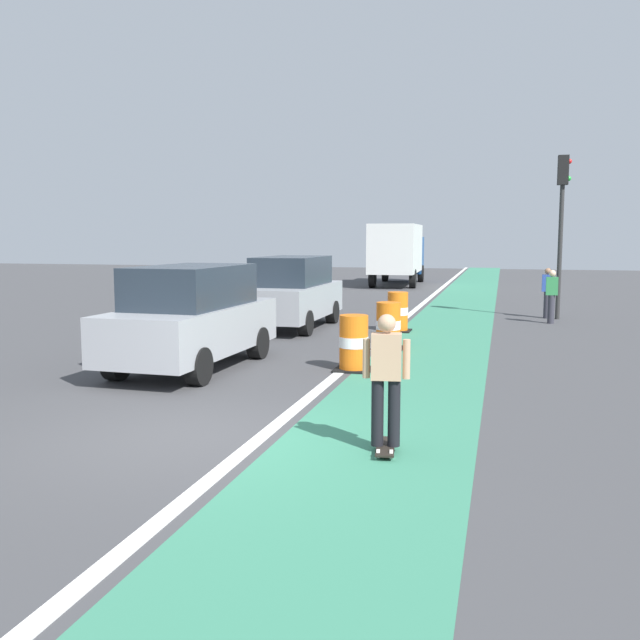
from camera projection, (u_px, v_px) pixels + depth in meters
The scene contains 13 objects.
ground_plane at pixel (192, 436), 9.20m from camera, with size 100.00×100.00×0.00m, color #424244.
bike_lane_strip at pixel (448, 328), 20.12m from camera, with size 2.50×80.00×0.01m, color #387F60.
lane_divider_stripe at pixel (396, 326), 20.50m from camera, with size 0.20×80.00×0.01m, color silver.
skateboarder_on_lane at pixel (386, 378), 8.42m from camera, with size 0.57×0.82×1.69m.
parked_suv_nearest at pixel (192, 317), 13.80m from camera, with size 2.03×4.66×2.04m.
parked_suv_second at pixel (292, 292), 19.94m from camera, with size 1.96×4.62×2.04m.
traffic_barrel_front at pixel (354, 344), 13.65m from camera, with size 0.73×0.73×1.09m.
traffic_barrel_mid at pixel (388, 326), 16.30m from camera, with size 0.73×0.73×1.09m.
traffic_barrel_back at pixel (398, 312), 19.30m from camera, with size 0.73×0.73×1.09m.
delivery_truck_down_block at pixel (398, 251), 37.64m from camera, with size 2.56×7.67×3.23m.
traffic_light_corner at pixel (562, 208), 21.82m from camera, with size 0.41×0.32×5.10m.
pedestrian_crossing at pixel (552, 295), 21.01m from camera, with size 0.34×0.20×1.61m.
pedestrian_waiting at pixel (547, 291), 22.35m from camera, with size 0.34×0.20×1.61m.
Camera 1 is at (3.89, -8.24, 2.61)m, focal length 39.35 mm.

